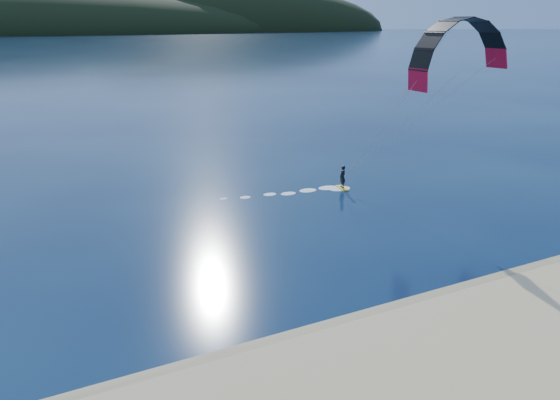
% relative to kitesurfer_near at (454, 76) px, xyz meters
% --- Properties ---
extents(wet_sand, '(220.00, 2.50, 0.10)m').
position_rel_kitesurfer_near_xyz_m(wet_sand, '(-23.02, -16.18, -9.43)').
color(wet_sand, '#927F55').
rests_on(wet_sand, ground).
extents(headland, '(1200.00, 310.00, 140.00)m').
position_rel_kitesurfer_near_xyz_m(headland, '(-22.39, 724.61, -9.48)').
color(headland, black).
rests_on(headland, ground).
extents(kitesurfer_near, '(24.47, 6.24, 13.36)m').
position_rel_kitesurfer_near_xyz_m(kitesurfer_near, '(0.00, 0.00, 0.00)').
color(kitesurfer_near, yellow).
rests_on(kitesurfer_near, ground).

